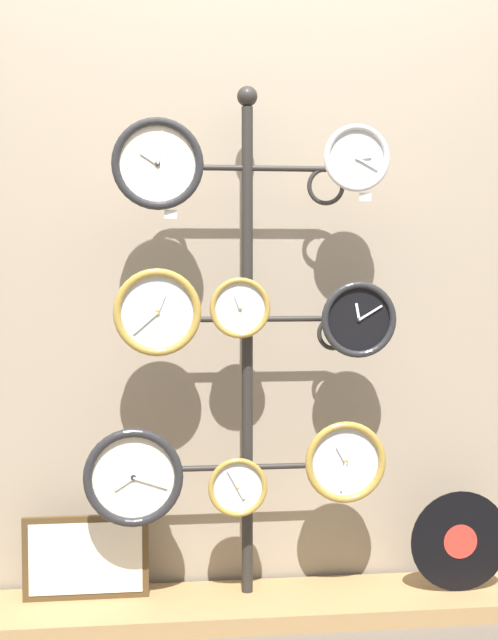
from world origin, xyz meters
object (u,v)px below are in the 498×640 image
object	(u,v)px
display_stand	(247,411)
clock_middle_left	(157,312)
clock_bottom_center	(238,487)
vinyl_record	(460,541)
clock_bottom_left	(133,477)
clock_middle_right	(359,320)
picture_frame	(86,558)
clock_bottom_right	(345,462)
clock_top_right	(356,158)
clock_top_left	(158,164)
clock_middle_center	(240,308)

from	to	relation	value
display_stand	clock_middle_left	world-z (taller)	display_stand
clock_bottom_center	vinyl_record	bearing A→B (deg)	0.44
clock_bottom_left	clock_bottom_center	distance (m)	0.35
display_stand	clock_bottom_center	world-z (taller)	display_stand
display_stand	vinyl_record	xyz separation A→B (m)	(0.74, -0.09, -0.46)
clock_middle_right	clock_bottom_center	xyz separation A→B (m)	(-0.42, -0.01, -0.56)
picture_frame	clock_middle_right	bearing A→B (deg)	-5.11
clock_bottom_left	clock_bottom_right	xyz separation A→B (m)	(0.72, 0.02, 0.03)
display_stand	clock_middle_right	size ratio (longest dim) A/B	6.95
display_stand	clock_bottom_center	xyz separation A→B (m)	(-0.04, -0.09, -0.24)
picture_frame	clock_top_right	bearing A→B (deg)	-5.81
clock_top_left	clock_bottom_center	distance (m)	1.11
clock_bottom_left	clock_bottom_center	size ratio (longest dim) A/B	1.63
clock_bottom_right	picture_frame	size ratio (longest dim) A/B	0.66
clock_middle_right	clock_bottom_center	bearing A→B (deg)	-179.21
clock_middle_center	picture_frame	distance (m)	1.01
clock_middle_right	vinyl_record	xyz separation A→B (m)	(0.37, 0.00, -0.78)
clock_bottom_center	clock_bottom_right	world-z (taller)	clock_bottom_right
clock_top_right	clock_top_left	bearing A→B (deg)	-178.22
clock_top_left	display_stand	bearing A→B (deg)	20.95
clock_middle_left	picture_frame	distance (m)	0.88
clock_top_left	clock_bottom_left	world-z (taller)	clock_top_left
clock_bottom_right	clock_middle_center	bearing A→B (deg)	176.89
clock_top_right	clock_bottom_center	size ratio (longest dim) A/B	1.12
clock_middle_left	clock_middle_center	distance (m)	0.28
clock_top_left	clock_bottom_right	distance (m)	1.18
clock_top_right	picture_frame	xyz separation A→B (m)	(-0.91, 0.09, -1.36)
clock_top_right	clock_bottom_right	distance (m)	1.03
clock_top_right	clock_middle_left	xyz separation A→B (m)	(-0.67, 0.01, -0.51)
clock_top_right	clock_middle_center	size ratio (longest dim) A/B	1.11
clock_middle_right	clock_bottom_left	size ratio (longest dim) A/B	0.79
clock_bottom_left	clock_bottom_center	world-z (taller)	clock_bottom_left
display_stand	vinyl_record	size ratio (longest dim) A/B	5.09
display_stand	clock_middle_left	size ratio (longest dim) A/B	6.21
clock_middle_center	clock_bottom_left	world-z (taller)	clock_middle_center
clock_middle_left	picture_frame	xyz separation A→B (m)	(-0.25, 0.08, -0.84)
clock_top_left	vinyl_record	distance (m)	1.67
clock_top_left	vinyl_record	bearing A→B (deg)	1.69
display_stand	vinyl_record	distance (m)	0.88
clock_bottom_center	clock_top_right	bearing A→B (deg)	-0.60
vinyl_record	clock_middle_left	bearing A→B (deg)	179.97
clock_bottom_left	vinyl_record	xyz separation A→B (m)	(1.13, 0.03, -0.27)
clock_middle_right	clock_bottom_right	size ratio (longest dim) A/B	0.93
clock_bottom_center	clock_top_left	bearing A→B (deg)	-174.59
clock_middle_left	clock_middle_right	world-z (taller)	clock_middle_left
clock_top_left	clock_bottom_center	world-z (taller)	clock_top_left
clock_top_left	clock_middle_left	world-z (taller)	clock_top_left
clock_middle_center	clock_middle_right	distance (m)	0.41
clock_middle_left	clock_bottom_left	size ratio (longest dim) A/B	0.89
display_stand	clock_middle_left	distance (m)	0.47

